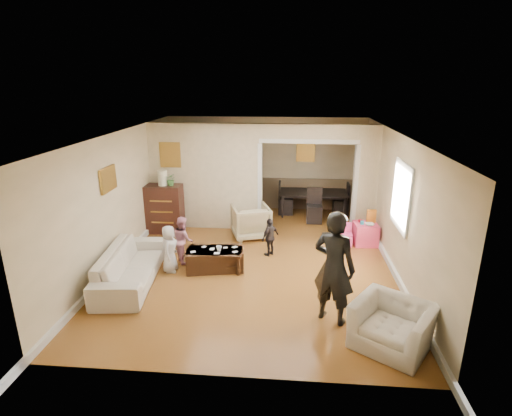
# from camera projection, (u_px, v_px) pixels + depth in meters

# --- Properties ---
(floor) EXTENTS (7.00, 7.00, 0.00)m
(floor) POSITION_uv_depth(u_px,v_px,m) (255.00, 259.00, 8.37)
(floor) COLOR #9A6727
(floor) RESTS_ON ground
(partition_left) EXTENTS (2.75, 0.18, 2.60)m
(partition_left) POSITION_uv_depth(u_px,v_px,m) (206.00, 177.00, 9.78)
(partition_left) COLOR beige
(partition_left) RESTS_ON ground
(partition_right) EXTENTS (0.55, 0.18, 2.60)m
(partition_right) POSITION_uv_depth(u_px,v_px,m) (366.00, 180.00, 9.47)
(partition_right) COLOR beige
(partition_right) RESTS_ON ground
(partition_header) EXTENTS (2.22, 0.18, 0.35)m
(partition_header) POSITION_uv_depth(u_px,v_px,m) (309.00, 132.00, 9.24)
(partition_header) COLOR beige
(partition_header) RESTS_ON partition_right
(window_pane) EXTENTS (0.03, 0.95, 1.10)m
(window_pane) POSITION_uv_depth(u_px,v_px,m) (402.00, 196.00, 7.29)
(window_pane) COLOR white
(window_pane) RESTS_ON ground
(framed_art_partition) EXTENTS (0.45, 0.03, 0.55)m
(framed_art_partition) POSITION_uv_depth(u_px,v_px,m) (170.00, 155.00, 9.59)
(framed_art_partition) COLOR brown
(framed_art_partition) RESTS_ON partition_left
(framed_art_sofa_wall) EXTENTS (0.03, 0.55, 0.40)m
(framed_art_sofa_wall) POSITION_uv_depth(u_px,v_px,m) (108.00, 179.00, 7.46)
(framed_art_sofa_wall) COLOR brown
(framed_art_alcove) EXTENTS (0.45, 0.03, 0.55)m
(framed_art_alcove) POSITION_uv_depth(u_px,v_px,m) (306.00, 151.00, 11.01)
(framed_art_alcove) COLOR brown
(sofa) EXTENTS (1.08, 2.27, 0.64)m
(sofa) POSITION_uv_depth(u_px,v_px,m) (130.00, 266.00, 7.33)
(sofa) COLOR beige
(sofa) RESTS_ON ground
(armchair_back) EXTENTS (1.05, 1.07, 0.77)m
(armchair_back) POSITION_uv_depth(u_px,v_px,m) (251.00, 221.00, 9.40)
(armchair_back) COLOR tan
(armchair_back) RESTS_ON ground
(armchair_front) EXTENTS (1.32, 1.29, 0.65)m
(armchair_front) POSITION_uv_depth(u_px,v_px,m) (392.00, 325.00, 5.54)
(armchair_front) COLOR beige
(armchair_front) RESTS_ON ground
(dresser) EXTENTS (0.85, 0.48, 1.17)m
(dresser) POSITION_uv_depth(u_px,v_px,m) (165.00, 209.00, 9.68)
(dresser) COLOR #361610
(dresser) RESTS_ON ground
(table_lamp) EXTENTS (0.22, 0.22, 0.36)m
(table_lamp) POSITION_uv_depth(u_px,v_px,m) (163.00, 178.00, 9.45)
(table_lamp) COLOR beige
(table_lamp) RESTS_ON dresser
(potted_plant) EXTENTS (0.27, 0.23, 0.30)m
(potted_plant) POSITION_uv_depth(u_px,v_px,m) (171.00, 179.00, 9.44)
(potted_plant) COLOR #417333
(potted_plant) RESTS_ON dresser
(coffee_table) EXTENTS (1.18, 0.75, 0.41)m
(coffee_table) POSITION_uv_depth(u_px,v_px,m) (215.00, 259.00, 7.85)
(coffee_table) COLOR #331B10
(coffee_table) RESTS_ON ground
(coffee_cup) EXTENTS (0.13, 0.13, 0.10)m
(coffee_cup) POSITION_uv_depth(u_px,v_px,m) (219.00, 249.00, 7.72)
(coffee_cup) COLOR silver
(coffee_cup) RESTS_ON coffee_table
(play_table) EXTENTS (0.54, 0.54, 0.49)m
(play_table) POSITION_uv_depth(u_px,v_px,m) (365.00, 234.00, 9.04)
(play_table) COLOR #FB4270
(play_table) RESTS_ON ground
(cereal_box) EXTENTS (0.20, 0.08, 0.30)m
(cereal_box) POSITION_uv_depth(u_px,v_px,m) (371.00, 216.00, 9.00)
(cereal_box) COLOR gold
(cereal_box) RESTS_ON play_table
(cyan_cup) EXTENTS (0.08, 0.08, 0.08)m
(cyan_cup) POSITION_uv_depth(u_px,v_px,m) (362.00, 223.00, 8.91)
(cyan_cup) COLOR #25AABB
(cyan_cup) RESTS_ON play_table
(toy_block) EXTENTS (0.10, 0.09, 0.05)m
(toy_block) POSITION_uv_depth(u_px,v_px,m) (360.00, 221.00, 9.08)
(toy_block) COLOR #B5162A
(toy_block) RESTS_ON play_table
(play_bowl) EXTENTS (0.22, 0.22, 0.05)m
(play_bowl) POSITION_uv_depth(u_px,v_px,m) (369.00, 225.00, 8.84)
(play_bowl) COLOR silver
(play_bowl) RESTS_ON play_table
(dining_table) EXTENTS (1.85, 1.06, 0.64)m
(dining_table) POSITION_uv_depth(u_px,v_px,m) (313.00, 203.00, 11.02)
(dining_table) COLOR black
(dining_table) RESTS_ON ground
(adult_person) EXTENTS (0.78, 0.69, 1.80)m
(adult_person) POSITION_uv_depth(u_px,v_px,m) (334.00, 268.00, 5.97)
(adult_person) COLOR black
(adult_person) RESTS_ON ground
(child_kneel_a) EXTENTS (0.31, 0.46, 0.94)m
(child_kneel_a) POSITION_uv_depth(u_px,v_px,m) (169.00, 249.00, 7.70)
(child_kneel_a) COLOR silver
(child_kneel_a) RESTS_ON ground
(child_kneel_b) EXTENTS (0.56, 0.59, 0.96)m
(child_kneel_b) POSITION_uv_depth(u_px,v_px,m) (183.00, 239.00, 8.11)
(child_kneel_b) COLOR #CF8194
(child_kneel_b) RESTS_ON ground
(child_toddler) EXTENTS (0.46, 0.50, 0.82)m
(child_toddler) POSITION_uv_depth(u_px,v_px,m) (270.00, 237.00, 8.41)
(child_toddler) COLOR black
(child_toddler) RESTS_ON ground
(craft_papers) EXTENTS (0.93, 0.43, 0.00)m
(craft_papers) POSITION_uv_depth(u_px,v_px,m) (217.00, 250.00, 7.78)
(craft_papers) COLOR white
(craft_papers) RESTS_ON coffee_table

